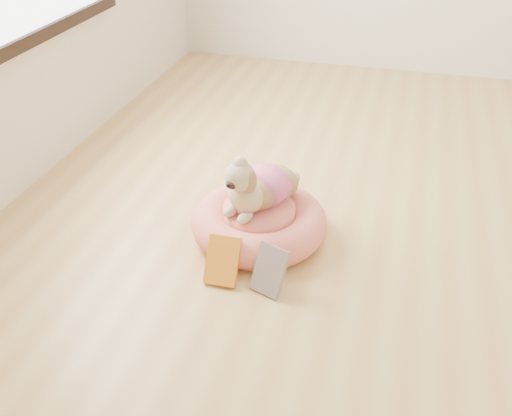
% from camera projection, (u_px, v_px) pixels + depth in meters
% --- Properties ---
extents(floor, '(4.50, 4.50, 0.00)m').
position_uv_depth(floor, '(449.00, 258.00, 2.34)').
color(floor, tan).
rests_on(floor, ground).
extents(pet_bed, '(0.58, 0.58, 0.15)m').
position_uv_depth(pet_bed, '(259.00, 222.00, 2.43)').
color(pet_bed, '#F76A60').
rests_on(pet_bed, floor).
extents(dog, '(0.39, 0.45, 0.28)m').
position_uv_depth(dog, '(258.00, 177.00, 2.33)').
color(dog, brown).
rests_on(dog, pet_bed).
extents(book_yellow, '(0.13, 0.13, 0.17)m').
position_uv_depth(book_yellow, '(223.00, 261.00, 2.19)').
color(book_yellow, gold).
rests_on(book_yellow, floor).
extents(book_white, '(0.15, 0.14, 0.18)m').
position_uv_depth(book_white, '(270.00, 270.00, 2.14)').
color(book_white, silver).
rests_on(book_white, floor).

